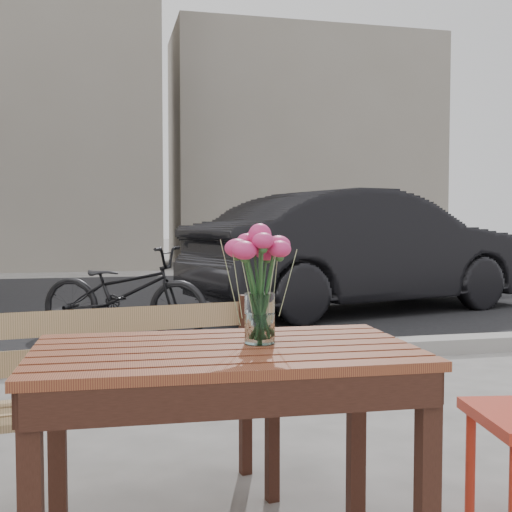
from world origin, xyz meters
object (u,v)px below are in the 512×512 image
(main_table, at_px, (225,385))
(main_vase, at_px, (260,269))
(parked_car, at_px, (364,251))
(bicycle, at_px, (124,292))

(main_table, relative_size, main_vase, 3.15)
(main_vase, distance_m, parked_car, 5.94)
(main_table, relative_size, bicycle, 0.71)
(main_vase, xyz_separation_m, parked_car, (2.58, 5.34, -0.20))
(main_vase, bearing_deg, parked_car, 64.21)
(bicycle, bearing_deg, parked_car, -38.84)
(parked_car, bearing_deg, main_vase, 139.49)
(parked_car, bearing_deg, bicycle, 99.18)
(main_table, height_order, parked_car, parked_car)
(main_table, relative_size, parked_car, 0.26)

